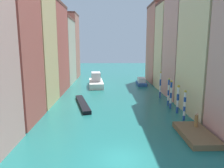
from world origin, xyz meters
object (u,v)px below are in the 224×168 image
object	(u,v)px
person_on_dock	(196,120)
gondola_black	(83,104)
mooring_pole_2	(171,94)
waterfront_dock	(196,134)
mooring_pole_0	(185,105)
mooring_pole_1	(178,99)
vaporetto_white	(96,81)
mooring_pole_4	(160,85)
motorboat_0	(141,82)
mooring_pole_3	(168,92)

from	to	relation	value
person_on_dock	gondola_black	xyz separation A→B (m)	(-13.77, 10.86, -1.04)
person_on_dock	mooring_pole_2	xyz separation A→B (m)	(-0.17, 8.93, 0.92)
mooring_pole_2	waterfront_dock	bearing A→B (deg)	-92.16
mooring_pole_0	mooring_pole_1	size ratio (longest dim) A/B	0.98
mooring_pole_0	mooring_pole_1	distance (m)	2.95
vaporetto_white	waterfront_dock	bearing A→B (deg)	-67.48
person_on_dock	mooring_pole_0	size ratio (longest dim) A/B	0.40
vaporetto_white	mooring_pole_1	bearing A→B (deg)	-58.70
vaporetto_white	gondola_black	size ratio (longest dim) A/B	0.98
mooring_pole_4	motorboat_0	world-z (taller)	mooring_pole_4
waterfront_dock	motorboat_0	bearing A→B (deg)	91.67
person_on_dock	mooring_pole_0	xyz separation A→B (m)	(0.01, 3.68, 0.71)
mooring_pole_1	mooring_pole_3	distance (m)	3.82
mooring_pole_1	mooring_pole_4	xyz separation A→B (m)	(-0.28, 8.85, 0.41)
mooring_pole_0	mooring_pole_2	world-z (taller)	mooring_pole_2
mooring_pole_4	motorboat_0	size ratio (longest dim) A/B	0.91
mooring_pole_1	vaporetto_white	world-z (taller)	mooring_pole_1
gondola_black	motorboat_0	world-z (taller)	motorboat_0
waterfront_dock	vaporetto_white	xyz separation A→B (m)	(-11.90, 28.71, 0.84)
mooring_pole_4	gondola_black	world-z (taller)	mooring_pole_4
motorboat_0	mooring_pole_0	bearing A→B (deg)	-86.70
mooring_pole_0	gondola_black	world-z (taller)	mooring_pole_0
person_on_dock	motorboat_0	bearing A→B (deg)	92.86
waterfront_dock	vaporetto_white	world-z (taller)	vaporetto_white
waterfront_dock	mooring_pole_4	distance (m)	17.00
person_on_dock	vaporetto_white	world-z (taller)	vaporetto_white
waterfront_dock	mooring_pole_0	size ratio (longest dim) A/B	1.55
mooring_pole_0	mooring_pole_2	size ratio (longest dim) A/B	0.91
mooring_pole_2	mooring_pole_3	xyz separation A→B (m)	(0.06, 1.51, 0.04)
mooring_pole_2	vaporetto_white	size ratio (longest dim) A/B	0.45
mooring_pole_2	gondola_black	distance (m)	13.88
mooring_pole_1	motorboat_0	distance (m)	22.18
person_on_dock	mooring_pole_3	world-z (taller)	mooring_pole_3
mooring_pole_0	motorboat_0	world-z (taller)	mooring_pole_0
waterfront_dock	motorboat_0	xyz separation A→B (m)	(-0.88, 30.08, 0.40)
person_on_dock	mooring_pole_3	bearing A→B (deg)	90.62
mooring_pole_0	motorboat_0	size ratio (longest dim) A/B	0.73
mooring_pole_4	gondola_black	bearing A→B (deg)	-161.27
vaporetto_white	mooring_pole_3	bearing A→B (deg)	-53.85
waterfront_dock	gondola_black	world-z (taller)	waterfront_dock
motorboat_0	mooring_pole_3	bearing A→B (deg)	-85.86
person_on_dock	vaporetto_white	distance (m)	30.05
waterfront_dock	mooring_pole_3	size ratio (longest dim) A/B	1.38
mooring_pole_1	vaporetto_white	size ratio (longest dim) A/B	0.41
mooring_pole_3	gondola_black	xyz separation A→B (m)	(-13.66, 0.43, -2.00)
mooring_pole_0	mooring_pole_1	xyz separation A→B (m)	(0.12, 2.95, 0.05)
mooring_pole_4	vaporetto_white	world-z (taller)	mooring_pole_4
mooring_pole_3	vaporetto_white	size ratio (longest dim) A/B	0.46
mooring_pole_4	motorboat_0	bearing A→B (deg)	95.55
mooring_pole_0	mooring_pole_4	xyz separation A→B (m)	(-0.16, 11.80, 0.46)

